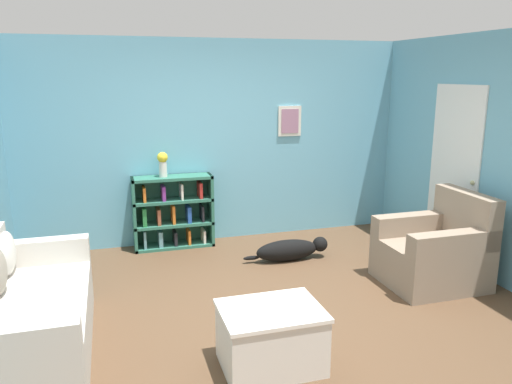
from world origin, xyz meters
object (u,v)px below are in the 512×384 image
at_px(coffee_table, 271,336).
at_px(recliner_chair, 436,252).
at_px(dog, 291,250).
at_px(bookshelf, 172,213).
at_px(vase, 163,163).
at_px(couch, 21,318).

bearing_deg(coffee_table, recliner_chair, 24.68).
xyz_separation_m(recliner_chair, dog, (-1.23, 1.05, -0.22)).
height_order(bookshelf, coffee_table, bookshelf).
xyz_separation_m(dog, vase, (-1.37, 0.88, 0.97)).
height_order(couch, bookshelf, bookshelf).
xyz_separation_m(couch, vase, (1.36, 2.25, 0.76)).
distance_m(couch, dog, 3.06).
relative_size(couch, dog, 1.78).
xyz_separation_m(couch, dog, (2.72, 1.37, -0.20)).
xyz_separation_m(bookshelf, vase, (-0.10, -0.02, 0.65)).
height_order(dog, vase, vase).
bearing_deg(coffee_table, bookshelf, 96.88).
xyz_separation_m(bookshelf, dog, (1.27, -0.90, -0.32)).
bearing_deg(dog, bookshelf, 144.66).
bearing_deg(bookshelf, vase, -168.20).
distance_m(couch, recliner_chair, 3.97).
bearing_deg(dog, recliner_chair, -40.27).
relative_size(bookshelf, coffee_table, 1.32).
relative_size(couch, coffee_table, 2.46).
height_order(couch, vase, vase).
height_order(recliner_chair, dog, recliner_chair).
xyz_separation_m(bookshelf, recliner_chair, (2.50, -1.95, -0.10)).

